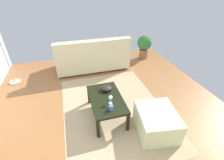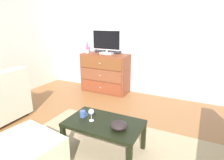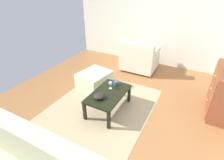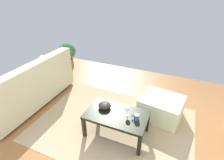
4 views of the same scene
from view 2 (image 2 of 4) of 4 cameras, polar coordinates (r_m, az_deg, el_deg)
The scene contains 11 objects.
ground_plane at distance 2.74m, azimuth -3.50°, elevation -19.33°, with size 5.79×4.92×0.05m, color #935F34.
wall_accent_rear at distance 4.29m, azimuth 11.28°, elevation 12.46°, with size 5.79×0.12×2.56m, color #B3BCCD.
area_rug at distance 2.51m, azimuth -1.63°, elevation -22.45°, with size 2.60×1.90×0.01m, color tan.
dresser at distance 4.48m, azimuth -2.01°, elevation 2.03°, with size 1.07×0.49×0.88m.
tv at distance 4.36m, azimuth -1.58°, elevation 11.25°, with size 0.69×0.18×0.53m.
lava_lamp at distance 4.55m, azimuth -7.27°, elevation 9.67°, with size 0.09×0.09×0.33m.
coffee_table at distance 2.47m, azimuth -2.39°, elevation -13.17°, with size 0.94×0.56×0.40m.
wine_glass at distance 2.44m, azimuth -6.10°, elevation -9.33°, with size 0.07×0.07×0.16m.
mug at distance 2.57m, azimuth -8.53°, elevation -9.78°, with size 0.11×0.08×0.08m.
bowl_decorative at distance 2.29m, azimuth 2.01°, elevation -13.12°, with size 0.20×0.20×0.09m, color black.
ottoman at distance 2.43m, azimuth -23.74°, elevation -19.70°, with size 0.70×0.60×0.40m, color beige.
Camera 2 is at (1.11, -1.91, 1.60)m, focal length 31.25 mm.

